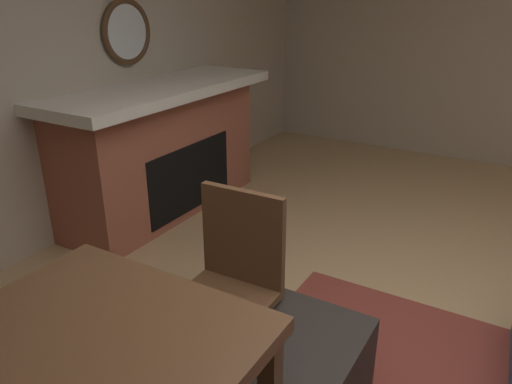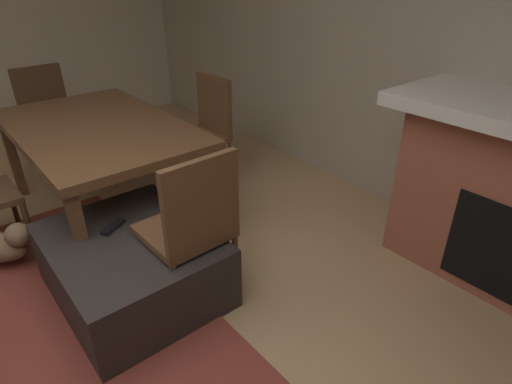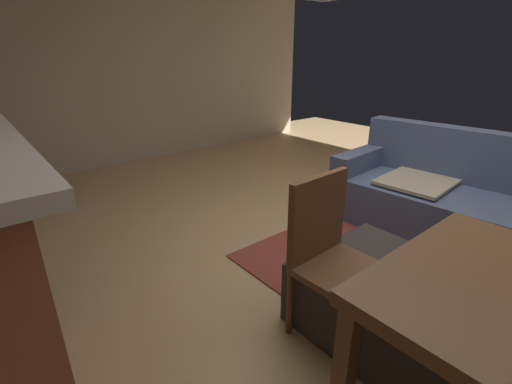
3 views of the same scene
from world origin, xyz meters
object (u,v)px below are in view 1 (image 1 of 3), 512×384
object	(u,v)px
dining_chair_west	(232,276)
fireplace	(163,149)
tv_remote	(233,372)
round_wall_mirror	(127,32)

from	to	relation	value
dining_chair_west	fireplace	bearing A→B (deg)	-130.29
tv_remote	dining_chair_west	bearing A→B (deg)	-174.05
fireplace	round_wall_mirror	world-z (taller)	round_wall_mirror
fireplace	round_wall_mirror	bearing A→B (deg)	-90.00
round_wall_mirror	fireplace	bearing A→B (deg)	90.00
dining_chair_west	round_wall_mirror	bearing A→B (deg)	-125.62
dining_chair_west	tv_remote	bearing A→B (deg)	33.84
round_wall_mirror	tv_remote	xyz separation A→B (m)	(1.74, 2.13, -1.07)
round_wall_mirror	dining_chair_west	size ratio (longest dim) A/B	0.56
fireplace	dining_chair_west	size ratio (longest dim) A/B	2.27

